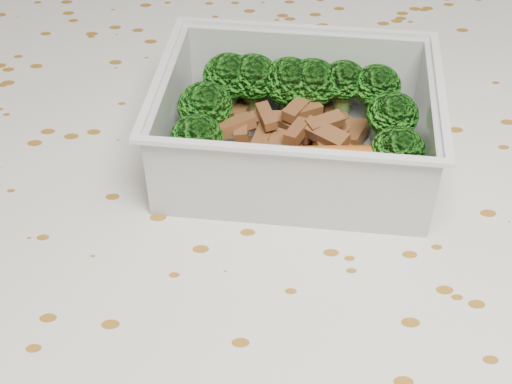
{
  "coord_description": "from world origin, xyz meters",
  "views": [
    {
      "loc": [
        -0.0,
        -0.3,
        1.05
      ],
      "look_at": [
        0.0,
        -0.01,
        0.78
      ],
      "focal_mm": 50.0,
      "sensor_mm": 36.0,
      "label": 1
    }
  ],
  "objects": [
    {
      "name": "broccoli_florets",
      "position": [
        0.03,
        0.07,
        0.79
      ],
      "size": [
        0.15,
        0.11,
        0.04
      ],
      "color": "#608C3F",
      "rests_on": "lunch_container"
    },
    {
      "name": "sausage",
      "position": [
        0.03,
        0.01,
        0.78
      ],
      "size": [
        0.15,
        0.03,
        0.03
      ],
      "color": "#CE5E1C",
      "rests_on": "lunch_container"
    },
    {
      "name": "tablecloth",
      "position": [
        0.0,
        0.0,
        0.72
      ],
      "size": [
        1.46,
        0.96,
        0.19
      ],
      "color": "silver",
      "rests_on": "dining_table"
    },
    {
      "name": "lunch_container",
      "position": [
        0.03,
        0.05,
        0.78
      ],
      "size": [
        0.19,
        0.15,
        0.06
      ],
      "color": "silver",
      "rests_on": "tablecloth"
    },
    {
      "name": "meat_pile",
      "position": [
        0.03,
        0.06,
        0.77
      ],
      "size": [
        0.11,
        0.08,
        0.03
      ],
      "color": "brown",
      "rests_on": "lunch_container"
    },
    {
      "name": "dining_table",
      "position": [
        0.0,
        0.0,
        0.67
      ],
      "size": [
        1.4,
        0.9,
        0.75
      ],
      "color": "brown",
      "rests_on": "ground"
    }
  ]
}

